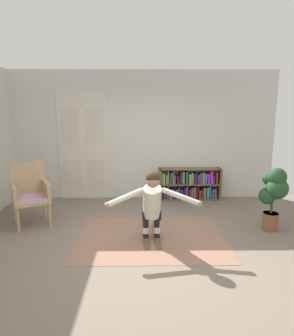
{
  "coord_description": "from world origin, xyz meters",
  "views": [
    {
      "loc": [
        -0.01,
        -4.17,
        2.05
      ],
      "look_at": [
        0.06,
        0.82,
        1.05
      ],
      "focal_mm": 31.61,
      "sensor_mm": 36.0,
      "label": 1
    }
  ],
  "objects": [
    {
      "name": "ground_plane",
      "position": [
        0.0,
        0.0,
        0.0
      ],
      "size": [
        7.2,
        7.2,
        0.0
      ],
      "primitive_type": "plane",
      "color": "#736556"
    },
    {
      "name": "person_skier",
      "position": [
        0.13,
        0.15,
        0.67
      ],
      "size": [
        1.41,
        0.64,
        1.08
      ],
      "color": "white",
      "rests_on": "skis_pair"
    },
    {
      "name": "skis_pair",
      "position": [
        0.12,
        0.35,
        0.02
      ],
      "size": [
        0.3,
        0.95,
        0.07
      ],
      "color": "brown",
      "rests_on": "rug"
    },
    {
      "name": "potted_plant",
      "position": [
        2.19,
        0.57,
        0.68
      ],
      "size": [
        0.45,
        0.42,
        1.1
      ],
      "color": "brown",
      "rests_on": "ground"
    },
    {
      "name": "double_door",
      "position": [
        -1.37,
        2.54,
        1.23
      ],
      "size": [
        1.22,
        0.05,
        2.45
      ],
      "color": "beige",
      "rests_on": "ground"
    },
    {
      "name": "bookshelf",
      "position": [
        1.05,
        2.39,
        0.34
      ],
      "size": [
        1.41,
        0.3,
        0.73
      ],
      "color": "brown",
      "rests_on": "ground"
    },
    {
      "name": "wicker_chair",
      "position": [
        -2.04,
        0.98,
        0.58
      ],
      "size": [
        0.81,
        0.81,
        1.1
      ],
      "color": "tan",
      "rests_on": "ground"
    },
    {
      "name": "back_wall",
      "position": [
        0.0,
        2.6,
        1.45
      ],
      "size": [
        6.0,
        0.1,
        2.9
      ],
      "primitive_type": "cube",
      "color": "silver",
      "rests_on": "ground"
    },
    {
      "name": "rug",
      "position": [
        0.12,
        0.32,
        0.0
      ],
      "size": [
        2.36,
        1.81,
        0.01
      ],
      "primitive_type": "cube",
      "color": "#8F6653",
      "rests_on": "ground"
    }
  ]
}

